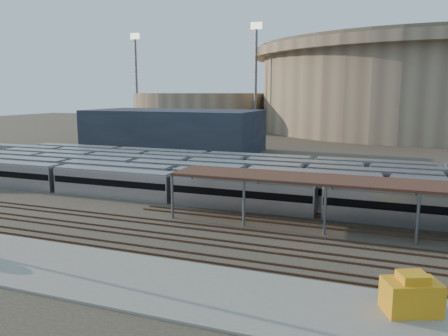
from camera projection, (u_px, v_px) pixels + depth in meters
name	position (u px, v px, depth m)	size (l,w,h in m)	color
ground	(235.00, 229.00, 46.24)	(420.00, 420.00, 0.00)	#383026
apron	(112.00, 276.00, 34.08)	(50.00, 9.00, 0.20)	gray
subway_trains	(287.00, 181.00, 62.47)	(126.39, 23.90, 3.60)	#B9BABE
empty_tracks	(218.00, 243.00, 41.61)	(170.00, 9.62, 0.18)	#4C3323
stadium	(418.00, 87.00, 164.20)	(124.00, 124.00, 32.50)	gray
secondary_arena	(201.00, 110.00, 185.71)	(56.00, 56.00, 14.00)	gray
service_building	(174.00, 130.00, 108.19)	(42.00, 20.00, 10.00)	#1E232D
floodlight_0	(256.00, 74.00, 154.62)	(4.00, 1.00, 38.40)	#5A5A5F
floodlight_1	(136.00, 77.00, 182.71)	(4.00, 1.00, 38.40)	#5A5A5F
floodlight_3	(330.00, 78.00, 193.96)	(4.00, 1.00, 38.40)	#5A5A5F
yellow_equipment	(411.00, 297.00, 28.06)	(3.44, 2.15, 2.15)	orange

